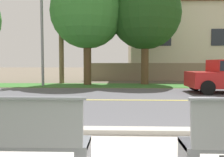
{
  "coord_description": "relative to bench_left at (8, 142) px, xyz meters",
  "views": [
    {
      "loc": [
        -0.19,
        -2.12,
        1.37
      ],
      "look_at": [
        -0.37,
        3.58,
        1.0
      ],
      "focal_mm": 37.5,
      "sensor_mm": 36.0,
      "label": 1
    }
  ],
  "objects": [
    {
      "name": "road_centre_line",
      "position": [
        1.48,
        5.99,
        -0.45
      ],
      "size": [
        48.0,
        0.14,
        0.01
      ],
      "primitive_type": "cube",
      "color": "#E0CC4C",
      "rests_on": "ground_plane"
    },
    {
      "name": "shade_tree_centre",
      "position": [
        3.09,
        12.61,
        4.43
      ],
      "size": [
        4.56,
        4.56,
        7.52
      ],
      "color": "brown",
      "rests_on": "ground_plane"
    },
    {
      "name": "bench_left",
      "position": [
        0.0,
        0.0,
        0.0
      ],
      "size": [
        1.88,
        0.48,
        1.01
      ],
      "color": "slate",
      "rests_on": "ground_plane"
    },
    {
      "name": "curb_edge",
      "position": [
        1.48,
        1.84,
        -0.4
      ],
      "size": [
        44.0,
        0.3,
        0.11
      ],
      "primitive_type": "cube",
      "color": "#ADA89E",
      "rests_on": "ground_plane"
    },
    {
      "name": "garden_wall",
      "position": [
        5.13,
        15.9,
        0.24
      ],
      "size": [
        13.0,
        0.36,
        1.4
      ],
      "primitive_type": "cube",
      "color": "gray",
      "rests_on": "ground_plane"
    },
    {
      "name": "shade_tree_left",
      "position": [
        -0.62,
        12.27,
        4.51
      ],
      "size": [
        4.63,
        4.63,
        7.64
      ],
      "color": "brown",
      "rests_on": "ground_plane"
    },
    {
      "name": "ground_plane",
      "position": [
        1.48,
        7.49,
        -0.46
      ],
      "size": [
        140.0,
        140.0,
        0.0
      ],
      "primitive_type": "plane",
      "color": "#665B4C"
    },
    {
      "name": "house_across_street",
      "position": [
        6.86,
        19.1,
        2.97
      ],
      "size": [
        10.03,
        6.91,
        6.77
      ],
      "color": "beige",
      "rests_on": "ground_plane"
    },
    {
      "name": "street_asphalt",
      "position": [
        1.48,
        5.99,
        -0.45
      ],
      "size": [
        52.0,
        8.0,
        0.01
      ],
      "primitive_type": "cube",
      "color": "#515156",
      "rests_on": "ground_plane"
    },
    {
      "name": "far_verge_grass",
      "position": [
        1.48,
        11.76,
        -0.45
      ],
      "size": [
        48.0,
        2.8,
        0.02
      ],
      "primitive_type": "cube",
      "color": "#38702D",
      "rests_on": "ground_plane"
    },
    {
      "name": "streetlamp",
      "position": [
        -3.35,
        11.55,
        3.83
      ],
      "size": [
        0.24,
        2.1,
        7.54
      ],
      "color": "gray",
      "rests_on": "ground_plane"
    }
  ]
}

